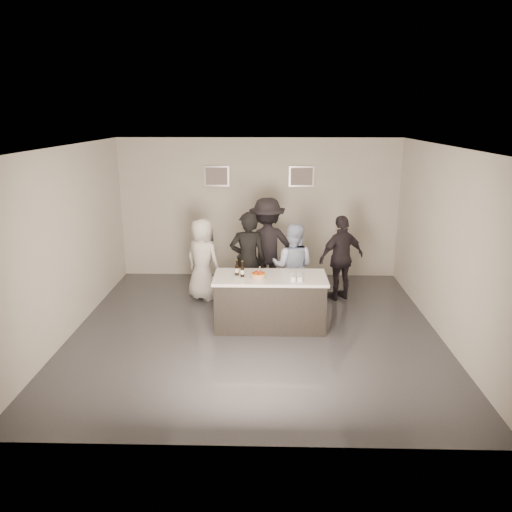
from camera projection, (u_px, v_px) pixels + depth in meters
name	position (u px, v px, depth m)	size (l,w,h in m)	color
floor	(255.00, 331.00, 8.30)	(6.00, 6.00, 0.00)	#3D3D42
ceiling	(255.00, 147.00, 7.47)	(6.00, 6.00, 0.00)	white
wall_back	(259.00, 209.00, 10.77)	(6.00, 0.04, 3.00)	beige
wall_front	(247.00, 318.00, 5.00)	(6.00, 0.04, 3.00)	beige
wall_left	(68.00, 242.00, 7.96)	(0.04, 6.00, 3.00)	beige
wall_right	(446.00, 245.00, 7.81)	(0.04, 6.00, 3.00)	beige
picture_left	(217.00, 176.00, 10.57)	(0.54, 0.04, 0.44)	#B2B2B7
picture_right	(302.00, 176.00, 10.53)	(0.54, 0.04, 0.44)	#B2B2B7
bar_counter	(270.00, 302.00, 8.34)	(1.86, 0.86, 0.90)	white
cake	(258.00, 276.00, 8.11)	(0.23, 0.23, 0.07)	orange
beer_bottle_a	(237.00, 268.00, 8.23)	(0.07, 0.07, 0.26)	black
beer_bottle_b	(242.00, 269.00, 8.15)	(0.07, 0.07, 0.26)	black
tumbler_cluster	(296.00, 277.00, 8.06)	(0.19, 0.30, 0.08)	gold
candles	(256.00, 281.00, 7.97)	(0.24, 0.08, 0.01)	pink
person_main_black	(248.00, 261.00, 9.02)	(0.66, 0.44, 1.82)	black
person_main_blue	(293.00, 267.00, 9.05)	(0.78, 0.61, 1.61)	#AFC0E5
person_guest_left	(203.00, 259.00, 9.55)	(0.77, 0.50, 1.58)	white
person_guest_right	(341.00, 258.00, 9.53)	(0.96, 0.40, 1.65)	#272228
person_guest_back	(267.00, 246.00, 9.82)	(1.24, 0.71, 1.92)	black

